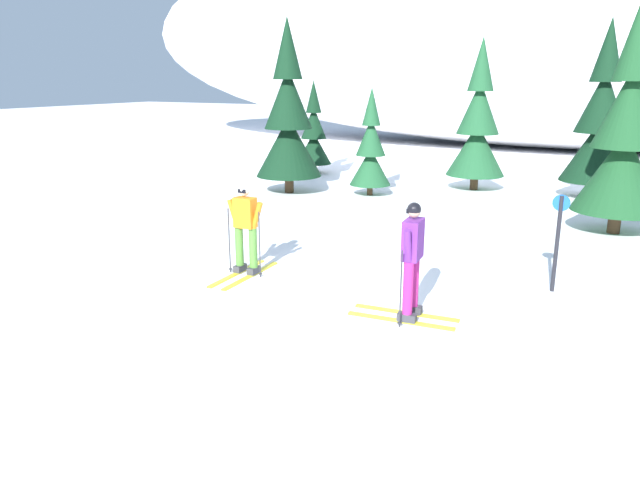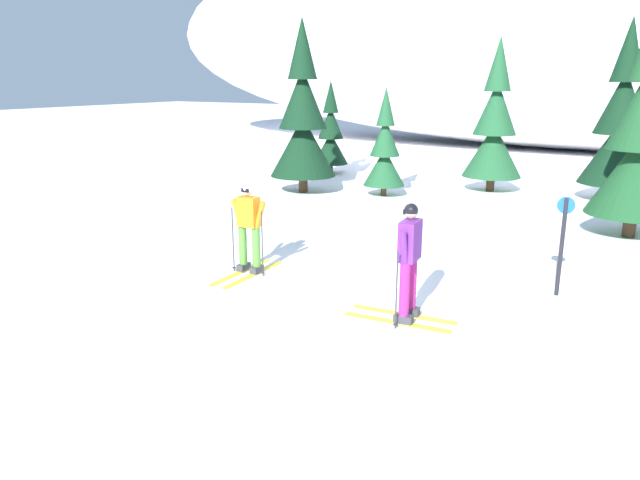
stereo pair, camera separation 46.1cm
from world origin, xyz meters
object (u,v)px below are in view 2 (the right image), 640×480
(skier_orange_jacket, at_px, (249,227))
(pine_tree_center_right, at_px, (620,126))
(pine_tree_left, at_px, (303,121))
(pine_tree_center, at_px, (494,128))
(skier_purple_jacket, at_px, (409,260))
(trail_marker_post, at_px, (562,241))
(pine_tree_far_left, at_px, (331,135))
(pine_tree_center_left, at_px, (385,151))

(skier_orange_jacket, relative_size, pine_tree_center_right, 0.34)
(pine_tree_left, distance_m, pine_tree_center, 6.03)
(skier_purple_jacket, distance_m, trail_marker_post, 2.91)
(skier_purple_jacket, xyz_separation_m, pine_tree_left, (-6.85, 8.13, 1.27))
(pine_tree_far_left, xyz_separation_m, pine_tree_center, (6.33, -0.76, 0.56))
(pine_tree_left, distance_m, pine_tree_center_right, 9.29)
(pine_tree_left, bearing_deg, skier_purple_jacket, -49.87)
(pine_tree_center, distance_m, trail_marker_post, 9.74)
(trail_marker_post, bearing_deg, skier_orange_jacket, -162.49)
(pine_tree_center, height_order, trail_marker_post, pine_tree_center)
(pine_tree_left, bearing_deg, trail_marker_post, -34.02)
(skier_purple_jacket, relative_size, pine_tree_center, 0.38)
(pine_tree_far_left, bearing_deg, pine_tree_center_left, -41.05)
(pine_tree_left, distance_m, trail_marker_post, 10.49)
(skier_purple_jacket, distance_m, pine_tree_far_left, 14.54)
(skier_purple_jacket, distance_m, pine_tree_center, 11.50)
(pine_tree_center_left, bearing_deg, skier_orange_jacket, -83.29)
(pine_tree_center_left, relative_size, trail_marker_post, 1.94)
(pine_tree_left, bearing_deg, pine_tree_far_left, 107.05)
(pine_tree_center_left, xyz_separation_m, pine_tree_center, (2.65, 2.44, 0.63))
(skier_orange_jacket, xyz_separation_m, pine_tree_center_left, (-0.97, 8.22, 0.49))
(pine_tree_left, xyz_separation_m, trail_marker_post, (8.63, -5.83, -1.28))
(pine_tree_far_left, relative_size, pine_tree_center_right, 0.66)
(pine_tree_left, height_order, pine_tree_center, pine_tree_left)
(pine_tree_far_left, xyz_separation_m, pine_tree_center_left, (3.67, -3.20, -0.08))
(pine_tree_left, relative_size, pine_tree_center, 1.11)
(pine_tree_center, bearing_deg, pine_tree_center_left, -137.42)
(pine_tree_left, relative_size, trail_marker_post, 3.16)
(skier_orange_jacket, relative_size, pine_tree_left, 0.33)
(pine_tree_far_left, relative_size, pine_tree_center, 0.72)
(pine_tree_center_left, bearing_deg, trail_marker_post, -46.84)
(pine_tree_left, bearing_deg, pine_tree_center_left, 17.02)
(skier_orange_jacket, height_order, trail_marker_post, skier_orange_jacket)
(skier_orange_jacket, height_order, pine_tree_center, pine_tree_center)
(skier_orange_jacket, height_order, pine_tree_center_left, pine_tree_center_left)
(pine_tree_far_left, xyz_separation_m, trail_marker_post, (9.84, -9.78, -0.50))
(skier_orange_jacket, bearing_deg, pine_tree_left, 114.66)
(pine_tree_center_right, bearing_deg, pine_tree_center, -176.19)
(pine_tree_center_right, relative_size, trail_marker_post, 3.10)
(pine_tree_center_left, bearing_deg, pine_tree_center_right, 23.39)
(trail_marker_post, bearing_deg, pine_tree_center_left, 133.16)
(pine_tree_center_right, bearing_deg, pine_tree_far_left, 176.93)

